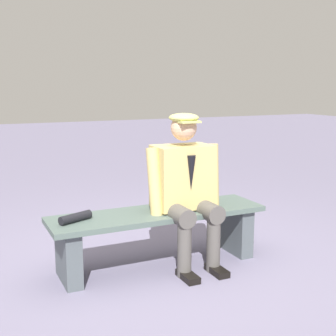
{
  "coord_description": "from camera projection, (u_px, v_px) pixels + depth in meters",
  "views": [
    {
      "loc": [
        1.45,
        3.27,
        1.47
      ],
      "look_at": [
        -0.09,
        0.0,
        0.81
      ],
      "focal_mm": 48.94,
      "sensor_mm": 36.0,
      "label": 1
    }
  ],
  "objects": [
    {
      "name": "seated_man",
      "position": [
        186.0,
        183.0,
        3.7
      ],
      "size": [
        0.64,
        0.62,
        1.25
      ],
      "color": "tan",
      "rests_on": "ground"
    },
    {
      "name": "bench",
      "position": [
        158.0,
        228.0,
        3.73
      ],
      "size": [
        1.77,
        0.48,
        0.46
      ],
      "color": "#4E6059",
      "rests_on": "ground"
    },
    {
      "name": "rolled_magazine",
      "position": [
        76.0,
        218.0,
        3.41
      ],
      "size": [
        0.27,
        0.17,
        0.07
      ],
      "primitive_type": "cylinder",
      "rotation": [
        0.0,
        1.57,
        0.41
      ],
      "color": "black",
      "rests_on": "bench"
    },
    {
      "name": "ground_plane",
      "position": [
        159.0,
        265.0,
        3.78
      ],
      "size": [
        30.0,
        30.0,
        0.0
      ],
      "primitive_type": "plane",
      "color": "slate"
    }
  ]
}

